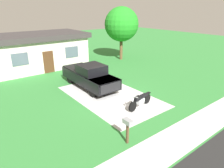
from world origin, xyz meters
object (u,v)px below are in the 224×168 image
shade_tree (121,24)px  motorcycle (140,100)px  mailbox (128,125)px  pickup_truck (89,75)px  neighbor_house (39,50)px

shade_tree → motorcycle: bearing=-124.9°
motorcycle → shade_tree: 13.30m
mailbox → shade_tree: 16.72m
motorcycle → pickup_truck: size_ratio=0.39×
mailbox → neighbor_house: (1.38, 15.37, 0.81)m
pickup_truck → shade_tree: bearing=34.4°
shade_tree → neighbor_house: 9.68m
shade_tree → neighbor_house: size_ratio=0.64×
pickup_truck → shade_tree: 10.14m
shade_tree → neighbor_house: shade_tree is taller
motorcycle → mailbox: (-3.08, -2.22, 0.51)m
mailbox → shade_tree: size_ratio=0.21×
mailbox → motorcycle: bearing=35.8°
shade_tree → neighbor_house: (-9.01, 2.66, -2.34)m
motorcycle → mailbox: bearing=-144.2°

